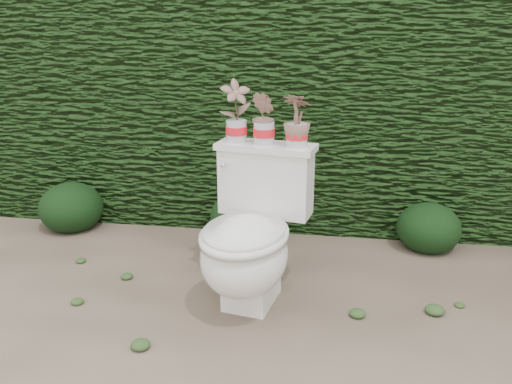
# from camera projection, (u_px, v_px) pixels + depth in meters

# --- Properties ---
(ground) EXTENTS (60.00, 60.00, 0.00)m
(ground) POSITION_uv_depth(u_px,v_px,m) (220.00, 319.00, 2.61)
(ground) COLOR gray
(ground) RESTS_ON ground
(hedge) EXTENTS (8.00, 1.00, 1.60)m
(hedge) POSITION_uv_depth(u_px,v_px,m) (265.00, 101.00, 3.86)
(hedge) COLOR #244818
(hedge) RESTS_ON ground
(toilet) EXTENTS (0.57, 0.75, 0.78)m
(toilet) POSITION_uv_depth(u_px,v_px,m) (250.00, 239.00, 2.64)
(toilet) COLOR white
(toilet) RESTS_ON ground
(potted_plant_left) EXTENTS (0.19, 0.17, 0.30)m
(potted_plant_left) POSITION_uv_depth(u_px,v_px,m) (236.00, 112.00, 2.72)
(potted_plant_left) COLOR #327825
(potted_plant_left) RESTS_ON toilet
(potted_plant_center) EXTENTS (0.16, 0.17, 0.25)m
(potted_plant_center) POSITION_uv_depth(u_px,v_px,m) (264.00, 119.00, 2.69)
(potted_plant_center) COLOR #327825
(potted_plant_center) RESTS_ON toilet
(potted_plant_right) EXTENTS (0.17, 0.17, 0.24)m
(potted_plant_right) POSITION_uv_depth(u_px,v_px,m) (297.00, 122.00, 2.63)
(potted_plant_right) COLOR #327825
(potted_plant_right) RESTS_ON toilet
(liriope_clump_1) EXTENTS (0.43, 0.43, 0.34)m
(liriope_clump_1) POSITION_uv_depth(u_px,v_px,m) (71.00, 203.00, 3.67)
(liriope_clump_1) COLOR black
(liriope_clump_1) RESTS_ON ground
(liriope_clump_2) EXTENTS (0.44, 0.44, 0.35)m
(liriope_clump_2) POSITION_uv_depth(u_px,v_px,m) (244.00, 213.00, 3.49)
(liriope_clump_2) COLOR black
(liriope_clump_2) RESTS_ON ground
(liriope_clump_3) EXTENTS (0.39, 0.39, 0.32)m
(liriope_clump_3) POSITION_uv_depth(u_px,v_px,m) (429.00, 224.00, 3.36)
(liriope_clump_3) COLOR black
(liriope_clump_3) RESTS_ON ground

